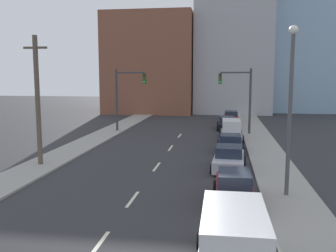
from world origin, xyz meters
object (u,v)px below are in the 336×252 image
traffic_signal_left (124,92)px  box_truck_gray (231,130)px  sedan_black (226,123)px  street_lamp (290,100)px  sedan_maroon (234,189)px  box_truck_white (233,248)px  sedan_navy (230,144)px  utility_pole_left_mid (38,100)px  sedan_red (231,118)px  traffic_signal_right (242,93)px  sedan_silver (229,159)px

traffic_signal_left → box_truck_gray: 12.26m
sedan_black → box_truck_gray: bearing=-87.0°
street_lamp → sedan_maroon: (-2.62, -1.30, -4.18)m
street_lamp → box_truck_white: 9.51m
sedan_navy → sedan_black: size_ratio=0.94×
street_lamp → box_truck_gray: street_lamp is taller
traffic_signal_left → sedan_navy: bearing=-38.7°
street_lamp → utility_pole_left_mid: bearing=164.3°
sedan_maroon → sedan_red: 30.61m
sedan_maroon → sedan_black: (-0.24, 24.92, -0.03)m
box_truck_white → traffic_signal_right: bearing=86.6°
traffic_signal_left → utility_pole_left_mid: size_ratio=0.78×
traffic_signal_right → box_truck_gray: (-1.04, -3.33, -3.36)m
utility_pole_left_mid → sedan_silver: 13.16m
sedan_black → sedan_red: sedan_red is taller
traffic_signal_left → sedan_navy: 14.74m
sedan_maroon → sedan_silver: sedan_maroon is taller
sedan_maroon → box_truck_gray: box_truck_gray is taller
traffic_signal_right → utility_pole_left_mid: size_ratio=0.78×
traffic_signal_left → sedan_maroon: (11.14, -21.38, -3.56)m
traffic_signal_right → sedan_navy: size_ratio=1.50×
traffic_signal_right → sedan_maroon: size_ratio=1.40×
sedan_silver → traffic_signal_right: bearing=87.4°
utility_pole_left_mid → sedan_black: size_ratio=1.80×
utility_pole_left_mid → sedan_navy: (12.76, 6.84, -3.82)m
traffic_signal_right → traffic_signal_left: bearing=180.0°
box_truck_gray → sedan_red: bearing=88.3°
traffic_signal_right → street_lamp: street_lamp is taller
traffic_signal_left → sedan_maroon: size_ratio=1.40×
sedan_silver → sedan_navy: bearing=91.0°
street_lamp → sedan_silver: 7.30m
sedan_red → box_truck_white: bearing=-91.3°
traffic_signal_right → sedan_maroon: (-1.21, -21.38, -3.56)m
sedan_black → sedan_red: bearing=83.6°
traffic_signal_right → utility_pole_left_mid: bearing=-131.5°
traffic_signal_left → box_truck_white: bearing=-68.9°
sedan_red → sedan_navy: bearing=-91.6°
box_truck_gray → sedan_maroon: bearing=-91.3°
street_lamp → box_truck_gray: 17.40m
box_truck_white → utility_pole_left_mid: bearing=134.5°
traffic_signal_right → utility_pole_left_mid: (-13.96, -15.77, 0.18)m
box_truck_gray → sedan_silver: bearing=-92.5°
traffic_signal_right → sedan_silver: (-1.38, -14.80, -3.57)m
street_lamp → sedan_red: (-2.27, 29.31, -4.18)m
utility_pole_left_mid → sedan_navy: bearing=28.2°
sedan_silver → sedan_black: bearing=92.9°
box_truck_gray → sedan_black: size_ratio=1.11×
sedan_red → utility_pole_left_mid: bearing=-118.2°
box_truck_white → sedan_black: 31.86m
traffic_signal_right → utility_pole_left_mid: 21.06m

